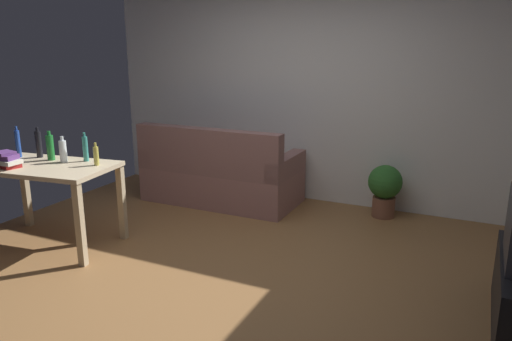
{
  "coord_description": "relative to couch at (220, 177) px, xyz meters",
  "views": [
    {
      "loc": [
        1.84,
        -3.17,
        1.82
      ],
      "look_at": [
        0.1,
        0.5,
        0.75
      ],
      "focal_mm": 34.03,
      "sensor_mm": 36.0,
      "label": 1
    }
  ],
  "objects": [
    {
      "name": "desk",
      "position": [
        -0.8,
        -1.75,
        0.34
      ],
      "size": [
        1.28,
        0.85,
        0.76
      ],
      "rotation": [
        0.0,
        0.0,
        0.13
      ],
      "color": "#C6B28E",
      "rests_on": "ground_plane"
    },
    {
      "name": "ground_plane",
      "position": [
        0.88,
        -1.59,
        -0.32
      ],
      "size": [
        5.2,
        4.4,
        0.02
      ],
      "primitive_type": "cube",
      "color": "olive"
    },
    {
      "name": "bottle_dark",
      "position": [
        -1.09,
        -1.55,
        0.58
      ],
      "size": [
        0.06,
        0.06,
        0.29
      ],
      "color": "black",
      "rests_on": "desk"
    },
    {
      "name": "bottle_green",
      "position": [
        -0.9,
        -1.59,
        0.57
      ],
      "size": [
        0.07,
        0.07,
        0.27
      ],
      "color": "#1E722D",
      "rests_on": "desk"
    },
    {
      "name": "bottle_clear",
      "position": [
        -0.73,
        -1.6,
        0.56
      ],
      "size": [
        0.06,
        0.06,
        0.24
      ],
      "color": "silver",
      "rests_on": "desk"
    },
    {
      "name": "potted_plant",
      "position": [
        1.85,
        0.31,
        0.02
      ],
      "size": [
        0.36,
        0.36,
        0.57
      ],
      "color": "brown",
      "rests_on": "ground_plane"
    },
    {
      "name": "bottle_squat",
      "position": [
        -0.37,
        -1.56,
        0.54
      ],
      "size": [
        0.05,
        0.05,
        0.21
      ],
      "color": "#BCB24C",
      "rests_on": "desk"
    },
    {
      "name": "book_stack",
      "position": [
        -1.02,
        -1.97,
        0.52
      ],
      "size": [
        0.23,
        0.19,
        0.14
      ],
      "color": "maroon",
      "rests_on": "desk"
    },
    {
      "name": "couch",
      "position": [
        0.0,
        0.0,
        0.0
      ],
      "size": [
        1.78,
        0.84,
        0.92
      ],
      "rotation": [
        0.0,
        0.0,
        3.14
      ],
      "color": "#996B66",
      "rests_on": "ground_plane"
    },
    {
      "name": "bottle_tall",
      "position": [
        -0.57,
        -1.48,
        0.57
      ],
      "size": [
        0.05,
        0.05,
        0.27
      ],
      "color": "teal",
      "rests_on": "desk"
    },
    {
      "name": "wall_rear",
      "position": [
        0.88,
        0.61,
        1.04
      ],
      "size": [
        5.2,
        0.1,
        2.7
      ],
      "primitive_type": "cube",
      "color": "white",
      "rests_on": "ground_plane"
    },
    {
      "name": "bottle_blue",
      "position": [
        -1.27,
        -1.63,
        0.59
      ],
      "size": [
        0.05,
        0.05,
        0.3
      ],
      "color": "#2347A3",
      "rests_on": "desk"
    }
  ]
}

